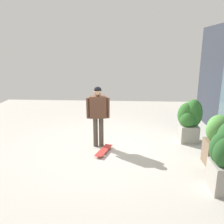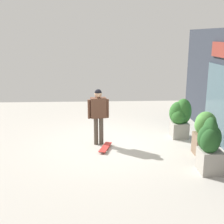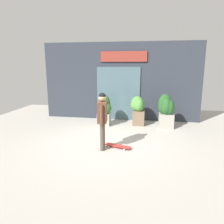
# 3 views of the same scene
# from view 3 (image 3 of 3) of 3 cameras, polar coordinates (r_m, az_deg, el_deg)

# --- Properties ---
(ground_plane) EXTENTS (12.00, 12.00, 0.00)m
(ground_plane) POSITION_cam_3_polar(r_m,az_deg,el_deg) (6.95, -1.60, -8.50)
(ground_plane) COLOR #B2ADA3
(building_facade) EXTENTS (7.01, 0.31, 3.44)m
(building_facade) POSITION_cam_3_polar(r_m,az_deg,el_deg) (9.84, 2.24, 7.90)
(building_facade) COLOR #2D333D
(building_facade) RESTS_ON ground_plane
(skateboarder) EXTENTS (0.31, 0.63, 1.70)m
(skateboarder) POSITION_cam_3_polar(r_m,az_deg,el_deg) (6.25, -2.56, -0.85)
(skateboarder) COLOR #4C4238
(skateboarder) RESTS_ON ground_plane
(skateboard) EXTENTS (0.83, 0.43, 0.08)m
(skateboard) POSITION_cam_3_polar(r_m,az_deg,el_deg) (6.65, 1.54, -8.92)
(skateboard) COLOR red
(skateboard) RESTS_ON ground_plane
(planter_box_left) EXTENTS (0.63, 0.58, 1.36)m
(planter_box_left) POSITION_cam_3_polar(r_m,az_deg,el_deg) (8.79, 14.13, 0.49)
(planter_box_left) COLOR gray
(planter_box_left) RESTS_ON ground_plane
(planter_box_right) EXTENTS (0.62, 0.71, 1.28)m
(planter_box_right) POSITION_cam_3_polar(r_m,az_deg,el_deg) (8.93, -2.19, 0.98)
(planter_box_right) COLOR gray
(planter_box_right) RESTS_ON ground_plane
(planter_box_mid) EXTENTS (0.59, 0.62, 1.20)m
(planter_box_mid) POSITION_cam_3_polar(r_m,az_deg,el_deg) (9.04, 6.86, 1.21)
(planter_box_mid) COLOR brown
(planter_box_mid) RESTS_ON ground_plane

